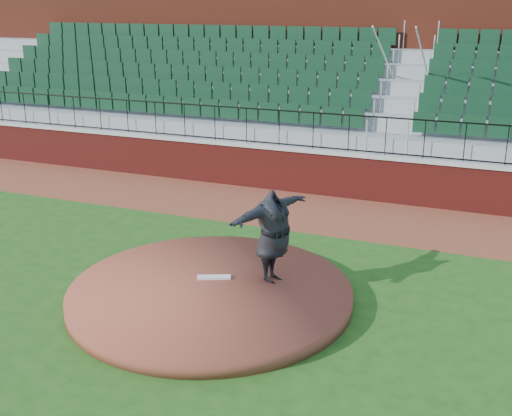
{
  "coord_description": "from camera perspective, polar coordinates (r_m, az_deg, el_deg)",
  "views": [
    {
      "loc": [
        4.44,
        -9.52,
        5.26
      ],
      "look_at": [
        0.0,
        1.5,
        1.3
      ],
      "focal_mm": 44.02,
      "sensor_mm": 36.0,
      "label": 1
    }
  ],
  "objects": [
    {
      "name": "warning_track",
      "position": [
        16.43,
        5.09,
        -0.29
      ],
      "size": [
        34.0,
        3.2,
        0.01
      ],
      "primitive_type": "cube",
      "color": "brown",
      "rests_on": "ground"
    },
    {
      "name": "pitching_rubber",
      "position": [
        11.95,
        -3.83,
        -6.29
      ],
      "size": [
        0.64,
        0.4,
        0.04
      ],
      "primitive_type": "cube",
      "rotation": [
        0.0,
        0.0,
        0.41
      ],
      "color": "white",
      "rests_on": "pitchers_mound"
    },
    {
      "name": "field_wall",
      "position": [
        17.73,
        6.67,
        3.07
      ],
      "size": [
        34.0,
        0.35,
        1.2
      ],
      "primitive_type": "cube",
      "color": "maroon",
      "rests_on": "ground"
    },
    {
      "name": "pitchers_mound",
      "position": [
        11.67,
        -4.16,
        -7.72
      ],
      "size": [
        5.2,
        5.2,
        0.25
      ],
      "primitive_type": "cylinder",
      "color": "brown",
      "rests_on": "ground"
    },
    {
      "name": "concourse_wall",
      "position": [
        22.63,
        10.72,
        11.76
      ],
      "size": [
        34.0,
        0.5,
        5.5
      ],
      "primitive_type": "cube",
      "color": "maroon",
      "rests_on": "ground"
    },
    {
      "name": "wall_cap",
      "position": [
        17.57,
        6.74,
        5.11
      ],
      "size": [
        34.0,
        0.45,
        0.1
      ],
      "primitive_type": "cube",
      "color": "#B7B7B7",
      "rests_on": "field_wall"
    },
    {
      "name": "wall_railing",
      "position": [
        17.45,
        6.81,
        6.87
      ],
      "size": [
        34.0,
        0.05,
        1.0
      ],
      "primitive_type": null,
      "color": "black",
      "rests_on": "wall_cap"
    },
    {
      "name": "seating_stands",
      "position": [
        19.97,
        8.98,
        9.69
      ],
      "size": [
        34.0,
        5.1,
        4.6
      ],
      "primitive_type": null,
      "color": "gray",
      "rests_on": "ground"
    },
    {
      "name": "ground",
      "position": [
        11.75,
        -2.76,
        -8.19
      ],
      "size": [
        90.0,
        90.0,
        0.0
      ],
      "primitive_type": "plane",
      "color": "#204E16",
      "rests_on": "ground"
    },
    {
      "name": "pitcher",
      "position": [
        11.52,
        1.57,
        -2.57
      ],
      "size": [
        1.19,
        2.25,
        1.77
      ],
      "primitive_type": "imported",
      "rotation": [
        0.0,
        0.0,
        1.28
      ],
      "color": "black",
      "rests_on": "pitchers_mound"
    }
  ]
}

